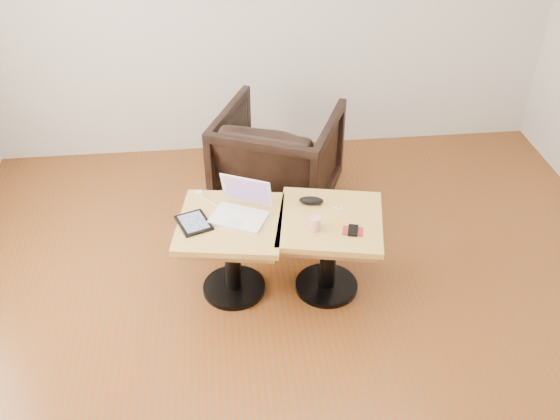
{
  "coord_description": "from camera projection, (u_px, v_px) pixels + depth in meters",
  "views": [
    {
      "loc": [
        -0.43,
        -2.43,
        2.71
      ],
      "look_at": [
        -0.11,
        0.46,
        0.59
      ],
      "focal_mm": 40.0,
      "sensor_mm": 36.0,
      "label": 1
    }
  ],
  "objects": [
    {
      "name": "charging_adapter",
      "position": [
        199.0,
        194.0,
        3.8
      ],
      "size": [
        0.05,
        0.05,
        0.03
      ],
      "primitive_type": "cube",
      "rotation": [
        0.0,
        0.0,
        0.14
      ],
      "color": "white",
      "rests_on": "side_table_left"
    },
    {
      "name": "side_table_left",
      "position": [
        231.0,
        239.0,
        3.68
      ],
      "size": [
        0.69,
        0.69,
        0.54
      ],
      "rotation": [
        0.0,
        0.0,
        -0.17
      ],
      "color": "black",
      "rests_on": "ground"
    },
    {
      "name": "striped_cup",
      "position": [
        315.0,
        223.0,
        3.51
      ],
      "size": [
        0.07,
        0.07,
        0.08
      ],
      "primitive_type": "cylinder",
      "rotation": [
        0.0,
        0.0,
        0.17
      ],
      "color": "#F63C67",
      "rests_on": "side_table_right"
    },
    {
      "name": "room_shell",
      "position": [
        316.0,
        132.0,
        2.79
      ],
      "size": [
        4.52,
        4.52,
        2.71
      ],
      "color": "#76350E",
      "rests_on": "ground"
    },
    {
      "name": "earbuds_tangle",
      "position": [
        340.0,
        209.0,
        3.68
      ],
      "size": [
        0.07,
        0.05,
        0.01
      ],
      "color": "white",
      "rests_on": "side_table_right"
    },
    {
      "name": "glasses_case",
      "position": [
        311.0,
        201.0,
        3.72
      ],
      "size": [
        0.16,
        0.09,
        0.05
      ],
      "primitive_type": "ellipsoid",
      "rotation": [
        0.0,
        0.0,
        -0.2
      ],
      "color": "black",
      "rests_on": "side_table_right"
    },
    {
      "name": "phone_on_sleeve",
      "position": [
        353.0,
        231.0,
        3.51
      ],
      "size": [
        0.13,
        0.11,
        0.01
      ],
      "rotation": [
        0.0,
        0.0,
        -0.26
      ],
      "color": "maroon",
      "rests_on": "side_table_right"
    },
    {
      "name": "laptop",
      "position": [
        241.0,
        209.0,
        3.62
      ],
      "size": [
        0.39,
        0.38,
        0.22
      ],
      "rotation": [
        0.0,
        0.0,
        -0.44
      ],
      "color": "white",
      "rests_on": "side_table_left"
    },
    {
      "name": "armchair",
      "position": [
        278.0,
        158.0,
        4.49
      ],
      "size": [
        1.06,
        1.07,
        0.75
      ],
      "primitive_type": "imported",
      "rotation": [
        0.0,
        0.0,
        2.73
      ],
      "color": "black",
      "rests_on": "ground"
    },
    {
      "name": "side_table_right",
      "position": [
        329.0,
        237.0,
        3.69
      ],
      "size": [
        0.71,
        0.71,
        0.54
      ],
      "rotation": [
        0.0,
        0.0,
        -0.21
      ],
      "color": "black",
      "rests_on": "ground"
    },
    {
      "name": "tablet",
      "position": [
        194.0,
        223.0,
        3.57
      ],
      "size": [
        0.23,
        0.26,
        0.02
      ],
      "rotation": [
        0.0,
        0.0,
        0.36
      ],
      "color": "black",
      "rests_on": "side_table_left"
    }
  ]
}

